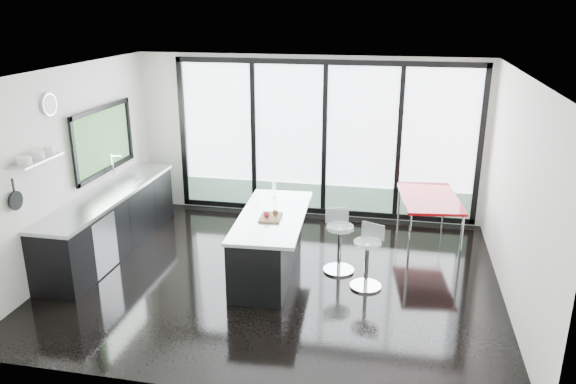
% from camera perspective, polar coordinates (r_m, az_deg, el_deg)
% --- Properties ---
extents(floor, '(6.00, 5.00, 0.00)m').
position_cam_1_polar(floor, '(7.89, -1.16, -8.58)').
color(floor, black).
rests_on(floor, ground).
extents(ceiling, '(6.00, 5.00, 0.00)m').
position_cam_1_polar(ceiling, '(7.06, -1.31, 12.06)').
color(ceiling, white).
rests_on(ceiling, wall_back).
extents(wall_back, '(6.00, 0.09, 2.80)m').
position_cam_1_polar(wall_back, '(9.68, 3.56, 4.65)').
color(wall_back, silver).
rests_on(wall_back, ground).
extents(wall_front, '(6.00, 0.00, 2.80)m').
position_cam_1_polar(wall_front, '(5.11, -7.43, -7.16)').
color(wall_front, silver).
rests_on(wall_front, ground).
extents(wall_left, '(0.26, 5.00, 2.80)m').
position_cam_1_polar(wall_left, '(8.67, -20.42, 3.82)').
color(wall_left, silver).
rests_on(wall_left, ground).
extents(wall_right, '(0.00, 5.00, 2.80)m').
position_cam_1_polar(wall_right, '(7.33, 22.30, -0.33)').
color(wall_right, silver).
rests_on(wall_right, ground).
extents(counter_cabinets, '(0.69, 3.24, 1.36)m').
position_cam_1_polar(counter_cabinets, '(8.95, -17.57, -2.83)').
color(counter_cabinets, black).
rests_on(counter_cabinets, floor).
extents(island, '(1.00, 2.15, 1.12)m').
position_cam_1_polar(island, '(7.87, -2.06, -5.13)').
color(island, black).
rests_on(island, floor).
extents(bar_stool_near, '(0.55, 0.55, 0.67)m').
position_cam_1_polar(bar_stool_near, '(7.54, 7.99, -7.29)').
color(bar_stool_near, silver).
rests_on(bar_stool_near, floor).
extents(bar_stool_far, '(0.57, 0.57, 0.70)m').
position_cam_1_polar(bar_stool_far, '(7.93, 5.24, -5.73)').
color(bar_stool_far, silver).
rests_on(bar_stool_far, floor).
extents(red_table, '(1.01, 1.56, 0.78)m').
position_cam_1_polar(red_table, '(9.02, 14.01, -2.83)').
color(red_table, '#9D080C').
rests_on(red_table, floor).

